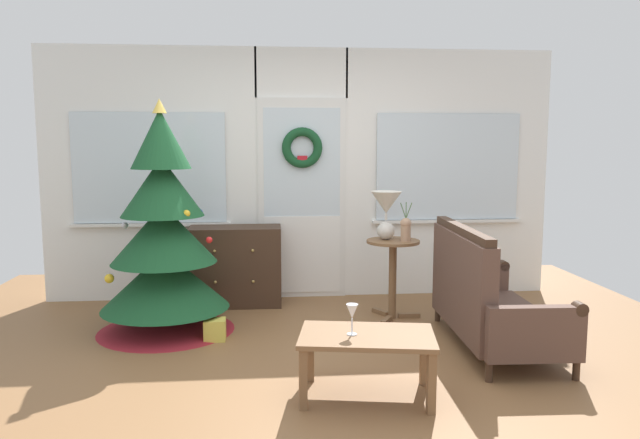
% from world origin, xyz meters
% --- Properties ---
extents(ground_plane, '(6.76, 6.76, 0.00)m').
position_xyz_m(ground_plane, '(0.00, 0.00, 0.00)').
color(ground_plane, brown).
extents(back_wall_with_door, '(5.20, 0.19, 2.55)m').
position_xyz_m(back_wall_with_door, '(0.00, 2.08, 1.28)').
color(back_wall_with_door, white).
rests_on(back_wall_with_door, ground).
extents(christmas_tree, '(1.16, 1.16, 1.96)m').
position_xyz_m(christmas_tree, '(-1.23, 0.99, 0.74)').
color(christmas_tree, '#4C331E').
rests_on(christmas_tree, ground).
extents(dresser_cabinet, '(0.91, 0.45, 0.78)m').
position_xyz_m(dresser_cabinet, '(-0.68, 1.79, 0.39)').
color(dresser_cabinet, '#3D281C').
rests_on(dresser_cabinet, ground).
extents(settee_sofa, '(0.77, 1.54, 0.96)m').
position_xyz_m(settee_sofa, '(1.33, 0.35, 0.38)').
color(settee_sofa, '#3D281C').
rests_on(settee_sofa, ground).
extents(side_table, '(0.50, 0.48, 0.72)m').
position_xyz_m(side_table, '(0.77, 1.18, 0.51)').
color(side_table, brown).
rests_on(side_table, ground).
extents(table_lamp, '(0.28, 0.28, 0.44)m').
position_xyz_m(table_lamp, '(0.71, 1.22, 1.01)').
color(table_lamp, silver).
rests_on(table_lamp, side_table).
extents(flower_vase, '(0.11, 0.10, 0.35)m').
position_xyz_m(flower_vase, '(0.87, 1.12, 0.84)').
color(flower_vase, tan).
rests_on(flower_vase, side_table).
extents(coffee_table, '(0.92, 0.65, 0.41)m').
position_xyz_m(coffee_table, '(0.25, -0.50, 0.35)').
color(coffee_table, brown).
rests_on(coffee_table, ground).
extents(wine_glass, '(0.08, 0.08, 0.20)m').
position_xyz_m(wine_glass, '(0.15, -0.50, 0.55)').
color(wine_glass, silver).
rests_on(wine_glass, coffee_table).
extents(gift_box, '(0.17, 0.16, 0.17)m').
position_xyz_m(gift_box, '(-0.80, 0.70, 0.09)').
color(gift_box, '#D8C64C').
rests_on(gift_box, ground).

